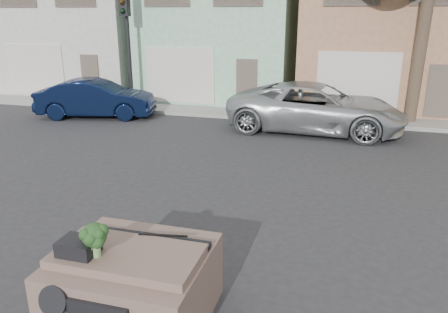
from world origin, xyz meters
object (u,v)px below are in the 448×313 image
at_px(traffic_signal, 128,51).
at_px(broccoli, 95,240).
at_px(silver_pickup, 314,131).
at_px(navy_sedan, 98,117).

xyz_separation_m(traffic_signal, broccoli, (6.17, -12.85, -1.19)).
bearing_deg(silver_pickup, broccoli, 173.42).
relative_size(navy_sedan, broccoli, 9.87).
xyz_separation_m(silver_pickup, traffic_signal, (-8.08, 1.47, 2.55)).
bearing_deg(silver_pickup, navy_sedan, 93.98).
xyz_separation_m(silver_pickup, broccoli, (-1.91, -11.38, 1.36)).
bearing_deg(traffic_signal, silver_pickup, -10.29).
bearing_deg(traffic_signal, broccoli, -64.35).
relative_size(navy_sedan, traffic_signal, 0.91).
bearing_deg(silver_pickup, traffic_signal, 82.65).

